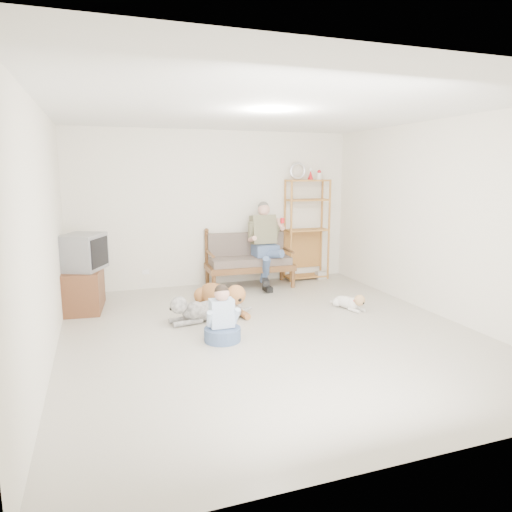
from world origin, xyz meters
name	(u,v)px	position (x,y,z in m)	size (l,w,h in m)	color
floor	(270,333)	(0.00, 0.00, 0.00)	(5.50, 5.50, 0.00)	beige
ceiling	(272,109)	(0.00, 0.00, 2.70)	(5.50, 5.50, 0.00)	white
wall_back	(215,209)	(0.00, 2.75, 1.35)	(5.00, 5.00, 0.00)	silver
wall_front	(423,273)	(0.00, -2.75, 1.35)	(5.00, 5.00, 0.00)	silver
wall_left	(44,235)	(-2.50, 0.00, 1.35)	(5.50, 5.50, 0.00)	silver
wall_right	(440,219)	(2.50, 0.00, 1.35)	(5.50, 5.50, 0.00)	silver
loveseat	(248,259)	(0.50, 2.41, 0.49)	(1.53, 0.77, 0.95)	brown
man	(266,249)	(0.75, 2.17, 0.68)	(0.56, 0.80, 1.30)	#485E85
etagere	(307,229)	(1.69, 2.55, 0.95)	(0.82, 0.36, 2.16)	#A76734
book_stack	(321,275)	(1.98, 2.47, 0.07)	(0.21, 0.15, 0.13)	beige
tv_stand	(84,289)	(-2.23, 1.82, 0.30)	(0.59, 0.95, 0.60)	brown
crt_tv	(83,252)	(-2.19, 1.80, 0.86)	(0.71, 0.77, 0.52)	slate
wall_outlet	(146,272)	(-1.25, 2.73, 0.30)	(0.12, 0.02, 0.08)	white
golden_retriever	(222,297)	(-0.32, 1.13, 0.19)	(0.55, 1.56, 0.48)	#A56A39
shaggy_dog	(206,309)	(-0.66, 0.74, 0.15)	(1.28, 0.45, 0.38)	white
terrier	(351,302)	(1.47, 0.54, 0.11)	(0.32, 0.66, 0.26)	silver
child	(222,321)	(-0.64, -0.06, 0.25)	(0.44, 0.44, 0.69)	#485E85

